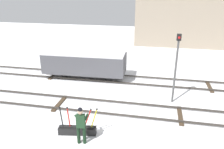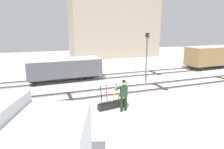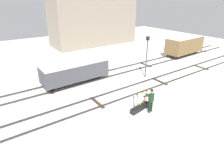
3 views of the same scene
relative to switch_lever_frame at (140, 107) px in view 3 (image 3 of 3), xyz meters
name	(u,v)px [view 3 (image 3 of 3)]	position (x,y,z in m)	size (l,w,h in m)	color
ground_plane	(132,91)	(1.44, 2.61, -0.25)	(60.00, 60.00, 0.00)	white
track_main_line	(132,90)	(1.44, 2.61, -0.15)	(44.00, 1.94, 0.18)	#38332D
track_siding_near	(105,74)	(1.44, 6.98, -0.14)	(44.00, 1.94, 0.18)	#38332D
switch_lever_frame	(140,107)	(0.00, 0.00, 0.00)	(1.92, 0.64, 1.45)	black
rail_worker	(151,99)	(0.42, -0.58, 0.78)	(0.61, 0.75, 1.82)	black
signal_post	(147,53)	(4.61, 4.22, 2.29)	(0.24, 0.32, 4.20)	#4C4C4C
apartment_building	(93,10)	(7.91, 20.75, 5.45)	(14.57, 5.93, 11.40)	gray
freight_car_back_track	(184,45)	(14.74, 6.98, 1.23)	(6.00, 2.43, 2.59)	#2D2B28
freight_car_mid_siding	(75,71)	(-1.86, 6.98, 0.94)	(6.25, 2.27, 2.01)	#2D2B28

